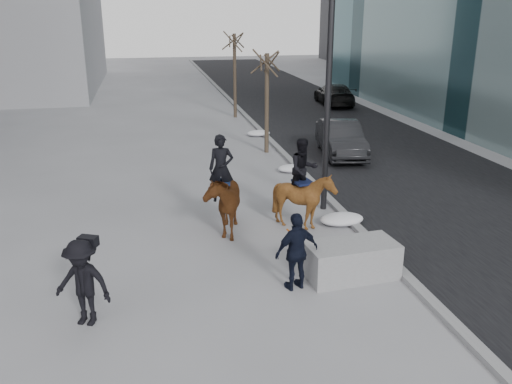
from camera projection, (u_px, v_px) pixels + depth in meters
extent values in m
plane|color=gray|center=(266.00, 268.00, 12.85)|extent=(120.00, 120.00, 0.00)
cube|color=black|center=(373.00, 150.00, 23.46)|extent=(8.00, 90.00, 0.01)
cube|color=gray|center=(284.00, 154.00, 22.68)|extent=(0.25, 90.00, 0.12)
cube|color=gray|center=(351.00, 260.00, 12.30)|extent=(2.14, 1.21, 0.82)
imported|color=black|center=(341.00, 139.00, 22.50)|extent=(2.12, 4.47, 1.42)
imported|color=black|center=(334.00, 94.00, 34.43)|extent=(2.39, 4.83, 1.35)
imported|color=#4A290E|center=(223.00, 201.00, 14.68)|extent=(1.29, 2.20, 1.75)
imported|color=black|center=(221.00, 168.00, 14.54)|extent=(0.73, 0.55, 1.83)
cube|color=#111E3E|center=(221.00, 182.00, 14.66)|extent=(0.57, 0.63, 0.06)
imported|color=#4B280F|center=(304.00, 200.00, 14.92)|extent=(1.54, 1.68, 1.66)
imported|color=black|center=(303.00, 169.00, 14.79)|extent=(0.93, 0.77, 1.73)
cube|color=#0E1433|center=(303.00, 182.00, 14.91)|extent=(0.56, 0.62, 0.06)
imported|color=black|center=(297.00, 252.00, 11.64)|extent=(1.10, 0.68, 1.75)
cylinder|color=#E35E0D|center=(288.00, 230.00, 12.05)|extent=(0.04, 0.18, 0.07)
imported|color=black|center=(83.00, 283.00, 10.31)|extent=(1.30, 1.06, 1.75)
cube|color=black|center=(88.00, 241.00, 10.33)|extent=(0.42, 0.35, 0.20)
cylinder|color=black|center=(330.00, 59.00, 15.21)|extent=(0.18, 0.18, 9.00)
ellipsoid|color=white|center=(342.00, 219.00, 15.38)|extent=(1.27, 0.80, 0.32)
ellipsoid|color=white|center=(258.00, 133.00, 26.09)|extent=(1.11, 0.71, 0.28)
ellipsoid|color=white|center=(292.00, 168.00, 20.36)|extent=(1.09, 0.69, 0.28)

